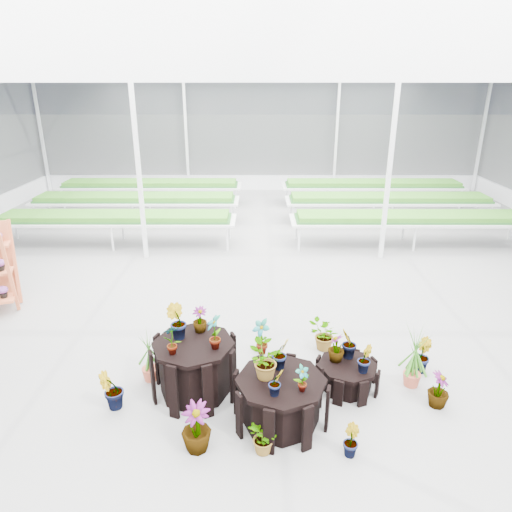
{
  "coord_description": "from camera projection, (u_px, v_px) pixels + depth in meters",
  "views": [
    {
      "loc": [
        -0.15,
        -6.91,
        4.2
      ],
      "look_at": [
        -0.18,
        0.7,
        1.3
      ],
      "focal_mm": 32.0,
      "sensor_mm": 36.0,
      "label": 1
    }
  ],
  "objects": [
    {
      "name": "ground_plane",
      "position": [
        266.0,
        340.0,
        7.95
      ],
      "size": [
        24.0,
        24.0,
        0.0
      ],
      "primitive_type": "plane",
      "color": "gray",
      "rests_on": "ground"
    },
    {
      "name": "greenhouse_shell",
      "position": [
        267.0,
        215.0,
        7.15
      ],
      "size": [
        18.0,
        24.0,
        4.5
      ],
      "primitive_type": null,
      "color": "white",
      "rests_on": "ground"
    },
    {
      "name": "steel_frame",
      "position": [
        267.0,
        215.0,
        7.15
      ],
      "size": [
        18.0,
        24.0,
        4.5
      ],
      "primitive_type": null,
      "color": "silver",
      "rests_on": "ground"
    },
    {
      "name": "nursery_benches",
      "position": [
        262.0,
        209.0,
        14.53
      ],
      "size": [
        16.0,
        7.0,
        0.84
      ],
      "primitive_type": null,
      "color": "silver",
      "rests_on": "ground"
    },
    {
      "name": "plinth_tall",
      "position": [
        195.0,
        367.0,
        6.48
      ],
      "size": [
        1.54,
        1.54,
        0.81
      ],
      "primitive_type": "cylinder",
      "rotation": [
        0.0,
        0.0,
        -0.36
      ],
      "color": "black",
      "rests_on": "ground"
    },
    {
      "name": "plinth_mid",
      "position": [
        281.0,
        400.0,
        5.95
      ],
      "size": [
        1.51,
        1.51,
        0.64
      ],
      "primitive_type": "cylinder",
      "rotation": [
        0.0,
        0.0,
        -0.28
      ],
      "color": "black",
      "rests_on": "ground"
    },
    {
      "name": "plinth_low",
      "position": [
        347.0,
        376.0,
        6.64
      ],
      "size": [
        1.13,
        1.13,
        0.4
      ],
      "primitive_type": "cylinder",
      "rotation": [
        0.0,
        0.0,
        0.34
      ],
      "color": "black",
      "rests_on": "ground"
    },
    {
      "name": "nursery_plants",
      "position": [
        261.0,
        360.0,
        6.55
      ],
      "size": [
        4.87,
        2.85,
        1.33
      ],
      "color": "#33701D",
      "rests_on": "ground"
    }
  ]
}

